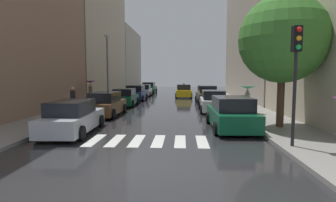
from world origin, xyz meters
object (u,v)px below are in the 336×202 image
object	(u,v)px
pedestrian_by_kerb	(73,99)
lamp_post_left	(107,63)
taxi_midroad	(184,91)
parked_car_right_second	(213,102)
pedestrian_near_tree	(248,92)
pedestrian_foreground	(90,87)
parked_car_right_third	(207,95)
street_tree_right	(283,39)
parked_car_left_fifth	(144,90)
parked_car_left_fourth	(136,93)
traffic_light_right_corner	(296,59)
parked_car_left_sixth	(149,88)
parked_car_left_second	(106,105)
parked_car_right_nearest	(231,114)
parked_car_left_nearest	(73,118)
parked_car_left_third	(125,98)

from	to	relation	value
pedestrian_by_kerb	lamp_post_left	distance (m)	6.82
taxi_midroad	pedestrian_by_kerb	world-z (taller)	pedestrian_by_kerb
parked_car_right_second	pedestrian_near_tree	xyz separation A→B (m)	(2.13, -1.83, 0.82)
pedestrian_foreground	parked_car_right_third	bearing A→B (deg)	55.12
parked_car_right_second	street_tree_right	bearing A→B (deg)	-157.39
taxi_midroad	pedestrian_foreground	bearing A→B (deg)	138.23
parked_car_left_fifth	taxi_midroad	size ratio (longest dim) A/B	0.99
pedestrian_near_tree	parked_car_left_fifth	bearing A→B (deg)	116.23
parked_car_left_fourth	traffic_light_right_corner	size ratio (longest dim) A/B	0.95
parked_car_left_sixth	parked_car_right_third	world-z (taller)	parked_car_right_third
pedestrian_near_tree	parked_car_left_second	bearing A→B (deg)	-178.09
parked_car_left_sixth	parked_car_right_nearest	bearing A→B (deg)	-163.00
parked_car_left_nearest	parked_car_left_fourth	world-z (taller)	parked_car_left_fourth
parked_car_right_nearest	pedestrian_near_tree	bearing A→B (deg)	-22.65
pedestrian_by_kerb	street_tree_right	world-z (taller)	street_tree_right
parked_car_left_fourth	pedestrian_by_kerb	xyz separation A→B (m)	(-2.69, -10.87, 0.30)
parked_car_left_nearest	street_tree_right	xyz separation A→B (m)	(10.06, 1.49, 3.75)
parked_car_right_nearest	parked_car_right_third	distance (m)	13.22
parked_car_left_third	lamp_post_left	distance (m)	3.68
pedestrian_foreground	traffic_light_right_corner	world-z (taller)	traffic_light_right_corner
parked_car_left_second	parked_car_left_fifth	xyz separation A→B (m)	(0.03, 18.47, -0.03)
parked_car_left_fourth	parked_car_right_second	size ratio (longest dim) A/B	0.93
parked_car_left_second	parked_car_left_third	bearing A→B (deg)	0.75
pedestrian_near_tree	pedestrian_by_kerb	xyz separation A→B (m)	(-12.27, 0.23, -0.50)
parked_car_left_fourth	pedestrian_foreground	xyz separation A→B (m)	(-3.40, -5.03, 0.88)
parked_car_left_nearest	pedestrian_by_kerb	world-z (taller)	pedestrian_by_kerb
parked_car_right_third	taxi_midroad	size ratio (longest dim) A/B	1.04
parked_car_left_nearest	parked_car_right_third	world-z (taller)	parked_car_right_third
parked_car_left_nearest	pedestrian_foreground	xyz separation A→B (m)	(-3.40, 12.47, 0.92)
parked_car_left_third	parked_car_right_third	distance (m)	8.04
parked_car_left_sixth	pedestrian_by_kerb	bearing A→B (deg)	176.03
street_tree_right	parked_car_left_fourth	bearing A→B (deg)	122.16
parked_car_right_third	street_tree_right	distance (m)	13.89
pedestrian_near_tree	lamp_post_left	size ratio (longest dim) A/B	0.29
parked_car_left_fourth	street_tree_right	xyz separation A→B (m)	(10.07, -16.01, 3.71)
parked_car_left_nearest	parked_car_left_sixth	world-z (taller)	parked_car_left_sixth
parked_car_left_third	pedestrian_by_kerb	xyz separation A→B (m)	(-2.62, -5.36, 0.34)
parked_car_left_sixth	parked_car_right_nearest	distance (m)	30.20
parked_car_left_nearest	parked_car_left_third	size ratio (longest dim) A/B	1.08
parked_car_left_fifth	pedestrian_foreground	distance (m)	12.24
parked_car_right_nearest	pedestrian_by_kerb	size ratio (longest dim) A/B	2.74
parked_car_left_second	parked_car_left_fourth	distance (m)	11.77
parked_car_left_third	parked_car_left_fifth	size ratio (longest dim) A/B	0.98
parked_car_left_third	parked_car_left_second	bearing A→B (deg)	179.23
lamp_post_left	pedestrian_near_tree	bearing A→B (deg)	-29.32
pedestrian_foreground	parked_car_right_second	bearing A→B (deg)	22.49
taxi_midroad	pedestrian_by_kerb	size ratio (longest dim) A/B	2.58
parked_car_left_third	parked_car_right_nearest	size ratio (longest dim) A/B	0.91
parked_car_right_nearest	parked_car_left_nearest	bearing A→B (deg)	99.36
parked_car_right_third	parked_car_left_second	bearing A→B (deg)	138.25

